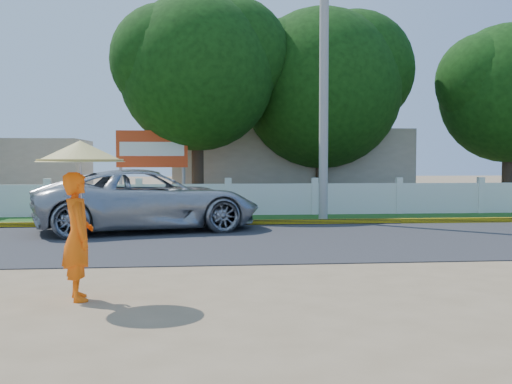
% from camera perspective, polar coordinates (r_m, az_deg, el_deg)
% --- Properties ---
extents(ground, '(120.00, 120.00, 0.00)m').
position_cam_1_polar(ground, '(10.86, 1.10, -7.42)').
color(ground, '#9E8460').
rests_on(ground, ground).
extents(road, '(60.00, 7.00, 0.02)m').
position_cam_1_polar(road, '(15.29, -0.97, -4.34)').
color(road, '#38383A').
rests_on(road, ground).
extents(grass_verge, '(60.00, 3.50, 0.03)m').
position_cam_1_polar(grass_verge, '(20.49, -2.25, -2.46)').
color(grass_verge, '#2D601E').
rests_on(grass_verge, ground).
extents(curb, '(40.00, 0.18, 0.16)m').
position_cam_1_polar(curb, '(18.80, -1.91, -2.76)').
color(curb, yellow).
rests_on(curb, ground).
extents(fence, '(40.00, 0.10, 1.10)m').
position_cam_1_polar(fence, '(21.89, -2.49, -0.71)').
color(fence, silver).
rests_on(fence, ground).
extents(building_near, '(10.00, 6.00, 3.20)m').
position_cam_1_polar(building_near, '(28.93, 2.63, 2.28)').
color(building_near, '#B7AD99').
rests_on(building_near, ground).
extents(utility_pole, '(0.28, 0.28, 9.07)m').
position_cam_1_polar(utility_pole, '(20.05, 6.05, 10.35)').
color(utility_pole, '#959592').
rests_on(utility_pole, ground).
extents(vehicle, '(6.53, 4.19, 1.68)m').
position_cam_1_polar(vehicle, '(17.55, -9.61, -0.72)').
color(vehicle, '#A9ACB1').
rests_on(vehicle, ground).
extents(monk_with_parasol, '(1.22, 1.22, 2.21)m').
position_cam_1_polar(monk_with_parasol, '(9.17, -15.46, -0.38)').
color(monk_with_parasol, '#FF600D').
rests_on(monk_with_parasol, ground).
extents(billboard, '(2.50, 0.13, 2.95)m').
position_cam_1_polar(billboard, '(22.94, -9.22, 3.40)').
color(billboard, gray).
rests_on(billboard, ground).
extents(tree_row, '(33.68, 7.82, 8.44)m').
position_cam_1_polar(tree_row, '(25.37, 6.36, 9.49)').
color(tree_row, '#473828').
rests_on(tree_row, ground).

